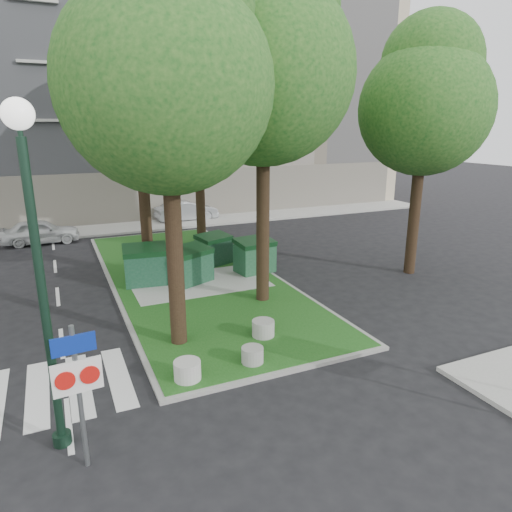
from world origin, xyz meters
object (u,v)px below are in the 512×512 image
tree_median_far (197,70)px  car_white (40,231)px  dumpster_d (255,256)px  car_silver (187,211)px  dumpster_b (191,265)px  bollard_right (263,328)px  tree_median_near_right (265,54)px  traffic_sign_pole (77,379)px  street_lamp (36,244)px  litter_bin (222,249)px  bollard_left (187,370)px  dumpster_c (214,249)px  bollard_mid (252,355)px  dumpster_a (146,265)px  tree_median_near_left (168,64)px  tree_median_mid (140,96)px  tree_street_right (426,96)px

tree_median_far → car_white: (-7.32, 4.59, -7.68)m
dumpster_d → car_silver: (0.50, 11.83, -0.15)m
dumpster_b → bollard_right: dumpster_b is taller
tree_median_near_right → traffic_sign_pole: 10.69m
street_lamp → litter_bin: bearing=56.1°
bollard_left → tree_median_far: bearing=70.4°
dumpster_c → traffic_sign_pole: 12.25m
tree_median_far → street_lamp: (-6.92, -12.65, -4.33)m
bollard_mid → street_lamp: (-4.53, -1.19, 3.67)m
tree_median_far → dumpster_c: (-0.43, -2.87, -7.56)m
dumpster_a → car_silver: bearing=74.1°
tree_median_near_left → dumpster_c: (3.27, 6.63, -6.56)m
dumpster_a → bollard_mid: 7.29m
tree_median_near_right → dumpster_b: (-1.83, 2.68, -7.18)m
dumpster_d → car_silver: 11.84m
bollard_left → traffic_sign_pole: traffic_sign_pole is taller
car_white → car_silver: bearing=-73.3°
tree_median_mid → car_white: (-4.12, 7.59, -6.34)m
bollard_mid → car_silver: (3.60, 18.63, 0.33)m
bollard_right → traffic_sign_pole: traffic_sign_pole is taller
street_lamp → tree_median_far: bearing=61.3°
tree_median_near_left → litter_bin: bearing=62.2°
bollard_mid → litter_bin: litter_bin is taller
tree_median_mid → dumpster_b: (1.17, -1.82, -6.18)m
tree_median_near_right → traffic_sign_pole: tree_median_near_right is taller
car_white → car_silver: 8.91m
dumpster_b → dumpster_c: bearing=26.4°
dumpster_d → bollard_left: 8.44m
litter_bin → dumpster_d: bearing=-81.2°
car_white → traffic_sign_pole: bearing=-177.6°
tree_median_near_left → tree_median_near_right: bearing=29.7°
dumpster_d → tree_median_mid: bearing=148.7°
traffic_sign_pole → dumpster_a: bearing=67.4°
tree_median_far → dumpster_b: 9.16m
tree_street_right → dumpster_a: 12.41m
tree_median_mid → street_lamp: size_ratio=1.58×
tree_median_mid → car_silver: tree_median_mid is taller
dumpster_b → litter_bin: dumpster_b is taller
tree_street_right → bollard_mid: (-9.19, -4.46, -6.66)m
traffic_sign_pole → car_silver: 22.06m
dumpster_b → dumpster_c: 2.52m
tree_median_near_left → dumpster_a: bearing=89.3°
tree_street_right → car_white: tree_street_right is taller
tree_median_near_left → tree_median_near_right: tree_median_near_right is taller
bollard_mid → tree_median_near_right: bearing=61.0°
traffic_sign_pole → car_silver: bearing=64.4°
dumpster_d → litter_bin: size_ratio=2.38×
tree_median_near_right → car_white: (-7.12, 12.09, -7.35)m
tree_street_right → car_white: 19.34m
dumpster_c → street_lamp: (-6.49, -9.77, 3.23)m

